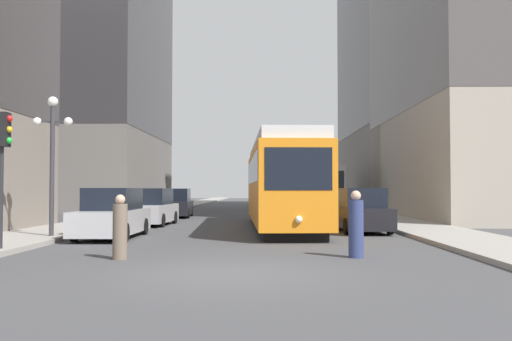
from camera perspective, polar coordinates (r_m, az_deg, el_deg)
ground_plane at (r=11.91m, az=-2.82°, el=-10.49°), size 200.00×200.00×0.00m
sidewalk_left at (r=52.46m, az=-8.43°, el=-3.76°), size 3.10×120.00×0.15m
sidewalk_right at (r=52.25m, az=8.39°, el=-3.77°), size 3.10×120.00×0.15m
streetcar at (r=25.43m, az=2.52°, el=-1.19°), size 3.32×14.84×3.89m
transit_bus at (r=44.98m, az=6.47°, el=-1.70°), size 2.61×11.97×3.45m
parked_car_left_near at (r=35.71m, az=-8.14°, el=-3.40°), size 2.05×4.54×1.82m
parked_car_left_mid at (r=21.11m, az=-14.45°, el=-4.39°), size 1.89×4.97×1.82m
parked_car_right_far at (r=23.77m, az=10.63°, el=-4.14°), size 1.98×4.97×1.82m
parked_car_left_far at (r=28.07m, az=-10.60°, el=-3.80°), size 2.05×4.58×1.82m
pedestrian_crossing_near at (r=14.77m, az=10.17°, el=-5.64°), size 0.39×0.39×1.74m
pedestrian_crossing_far at (r=14.62m, az=-13.72°, el=-5.84°), size 0.37×0.37×1.64m
traffic_light_near_left at (r=16.91m, az=-24.48°, el=2.52°), size 0.47×0.36×3.75m
lamp_post_left_near at (r=20.88m, az=-20.08°, el=2.66°), size 1.41×0.36×4.89m
building_left_midblock at (r=53.97m, az=-17.02°, el=11.03°), size 13.13×20.39×26.78m
building_right_corner at (r=39.04m, az=21.88°, el=15.79°), size 10.75×19.36×26.32m
building_right_midblock at (r=55.13m, az=15.48°, el=11.86°), size 11.08×23.47×28.80m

